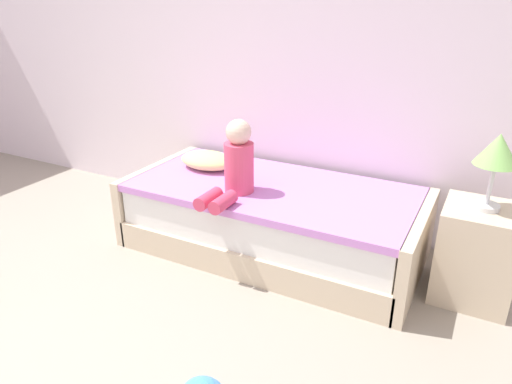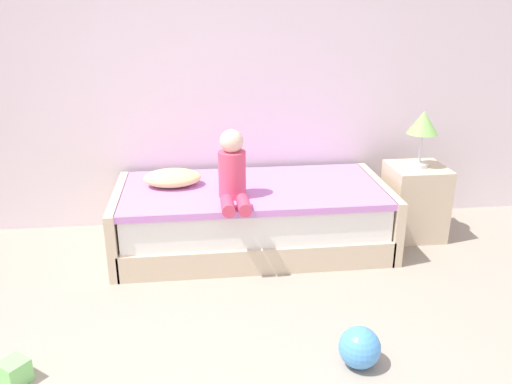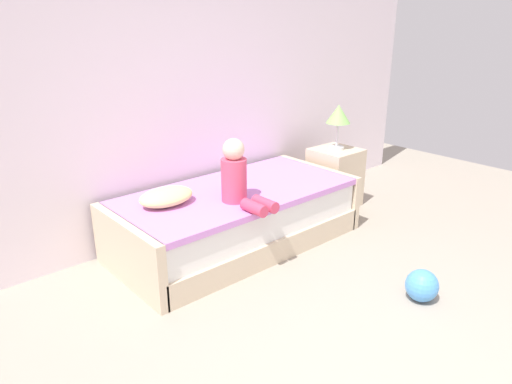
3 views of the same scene
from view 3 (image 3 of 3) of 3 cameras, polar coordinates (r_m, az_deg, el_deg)
name	(u,v)px [view 3 (image 3 of 3)]	position (r m, az deg, el deg)	size (l,w,h in m)	color
wall_rear	(122,73)	(3.91, -15.89, 13.61)	(7.20, 0.10, 2.90)	white
bed	(237,218)	(4.05, -2.34, -3.11)	(2.11, 1.00, 0.50)	beige
nightstand	(335,177)	(4.96, 9.47, 1.77)	(0.44, 0.44, 0.60)	beige
table_lamp	(338,116)	(4.80, 9.91, 8.99)	(0.24, 0.24, 0.45)	silver
child_figure	(238,177)	(3.62, -2.20, 1.78)	(0.20, 0.51, 0.50)	#E04C6B
pillow	(166,197)	(3.69, -10.76, -0.54)	(0.44, 0.30, 0.13)	#F2E58C
toy_ball	(422,286)	(3.52, 19.38, -10.60)	(0.23, 0.23, 0.23)	#4C99E5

